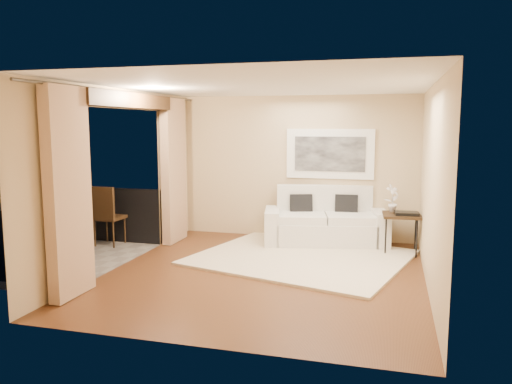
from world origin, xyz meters
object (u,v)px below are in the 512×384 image
(orchid, at_px, (393,198))
(balcony_chair_near, at_px, (49,227))
(balcony_chair_far, at_px, (106,211))
(sofa, at_px, (325,224))
(ice_bucket, at_px, (24,205))
(bistro_table, at_px, (28,218))
(side_table, at_px, (402,217))

(orchid, distance_m, balcony_chair_near, 5.72)
(orchid, height_order, balcony_chair_near, orchid)
(balcony_chair_near, bearing_deg, balcony_chair_far, 81.77)
(sofa, relative_size, balcony_chair_far, 2.14)
(sofa, height_order, orchid, orchid)
(balcony_chair_far, bearing_deg, ice_bucket, 66.79)
(bistro_table, height_order, ice_bucket, ice_bucket)
(balcony_chair_far, bearing_deg, sofa, -160.83)
(side_table, relative_size, bistro_table, 0.82)
(orchid, bearing_deg, balcony_chair_far, -168.04)
(side_table, distance_m, balcony_chair_near, 5.81)
(sofa, height_order, balcony_chair_far, balcony_chair_far)
(orchid, xyz_separation_m, bistro_table, (-5.38, -2.44, -0.17))
(sofa, distance_m, bistro_table, 4.97)
(sofa, xyz_separation_m, bistro_table, (-4.22, -2.61, 0.37))
(sofa, relative_size, bistro_table, 2.83)
(sofa, distance_m, ice_bucket, 5.05)
(balcony_chair_far, xyz_separation_m, ice_bucket, (-0.60, -1.31, 0.29))
(sofa, height_order, bistro_table, sofa)
(orchid, relative_size, balcony_chair_near, 0.54)
(bistro_table, relative_size, ice_bucket, 4.09)
(orchid, bearing_deg, ice_bucket, -156.91)
(bistro_table, xyz_separation_m, balcony_chair_far, (0.47, 1.40, -0.10))
(sofa, xyz_separation_m, balcony_chair_near, (-4.18, -2.17, 0.14))
(side_table, bearing_deg, sofa, 166.54)
(side_table, distance_m, balcony_chair_far, 5.15)
(bistro_table, relative_size, balcony_chair_near, 0.92)
(sofa, bearing_deg, balcony_chair_far, -174.11)
(sofa, relative_size, orchid, 4.82)
(side_table, relative_size, ice_bucket, 3.35)
(orchid, xyz_separation_m, balcony_chair_near, (-5.35, -2.01, -0.40))
(orchid, xyz_separation_m, balcony_chair_far, (-4.91, -1.04, -0.28))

